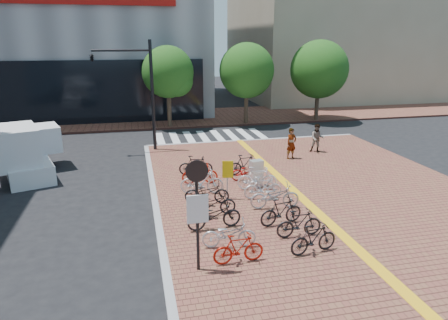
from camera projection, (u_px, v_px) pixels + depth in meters
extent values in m
plane|color=black|center=(271.00, 225.00, 14.51)|extent=(120.00, 120.00, 0.00)
cube|color=brown|center=(443.00, 294.00, 10.46)|extent=(14.00, 34.00, 0.15)
cube|color=#F2AF15|center=(410.00, 297.00, 10.22)|extent=(0.40, 34.00, 0.01)
cube|color=gray|center=(254.00, 141.00, 26.32)|extent=(14.00, 0.25, 0.15)
cube|color=brown|center=(190.00, 118.00, 34.09)|extent=(70.00, 8.00, 0.15)
cube|color=gray|center=(330.00, 16.00, 45.59)|extent=(20.00, 18.00, 18.00)
cube|color=silver|center=(160.00, 139.00, 26.94)|extent=(0.50, 4.00, 0.01)
cube|color=silver|center=(175.00, 139.00, 27.15)|extent=(0.50, 4.00, 0.01)
cube|color=silver|center=(190.00, 138.00, 27.36)|extent=(0.50, 4.00, 0.01)
cube|color=silver|center=(204.00, 137.00, 27.57)|extent=(0.50, 4.00, 0.01)
cube|color=silver|center=(218.00, 136.00, 27.79)|extent=(0.50, 4.00, 0.01)
cube|color=silver|center=(232.00, 136.00, 28.00)|extent=(0.50, 4.00, 0.01)
cube|color=silver|center=(246.00, 135.00, 28.21)|extent=(0.50, 4.00, 0.01)
cube|color=silver|center=(259.00, 134.00, 28.42)|extent=(0.50, 4.00, 0.01)
cylinder|color=#38281E|center=(169.00, 109.00, 30.00)|extent=(0.32, 0.32, 2.60)
sphere|color=#194714|center=(168.00, 72.00, 29.20)|extent=(3.80, 3.80, 3.80)
sphere|color=#194714|center=(177.00, 80.00, 29.22)|extent=(2.40, 2.40, 2.40)
cylinder|color=#38281E|center=(246.00, 106.00, 31.27)|extent=(0.32, 0.32, 2.60)
sphere|color=#194714|center=(247.00, 71.00, 30.47)|extent=(4.20, 4.20, 4.20)
sphere|color=#194714|center=(255.00, 79.00, 30.50)|extent=(2.40, 2.40, 2.40)
cylinder|color=#38281E|center=(317.00, 104.00, 32.54)|extent=(0.32, 0.32, 2.60)
sphere|color=#194714|center=(319.00, 69.00, 31.75)|extent=(4.60, 4.60, 4.60)
sphere|color=#194714|center=(327.00, 77.00, 31.77)|extent=(2.40, 2.40, 2.40)
imported|color=#B31A0C|center=(238.00, 249.00, 11.67)|extent=(1.55, 0.49, 0.92)
imported|color=silver|center=(229.00, 234.00, 12.56)|extent=(1.79, 0.85, 0.90)
imported|color=black|center=(214.00, 215.00, 13.79)|extent=(1.96, 0.81, 1.01)
imported|color=black|center=(212.00, 203.00, 14.87)|extent=(1.79, 0.65, 0.94)
imported|color=black|center=(207.00, 192.00, 15.96)|extent=(1.87, 0.94, 0.94)
imported|color=white|center=(202.00, 182.00, 16.91)|extent=(1.90, 0.85, 1.11)
imported|color=red|center=(200.00, 173.00, 18.13)|extent=(1.68, 0.62, 0.99)
imported|color=black|center=(196.00, 166.00, 19.26)|extent=(1.70, 0.76, 0.99)
imported|color=black|center=(314.00, 239.00, 12.21)|extent=(1.67, 0.71, 0.97)
imported|color=black|center=(299.00, 223.00, 13.24)|extent=(1.61, 0.50, 0.96)
imported|color=black|center=(281.00, 211.00, 14.12)|extent=(1.71, 0.75, 1.00)
imported|color=#A7A6AB|center=(275.00, 196.00, 15.47)|extent=(1.99, 0.86, 1.02)
imported|color=silver|center=(263.00, 187.00, 16.43)|extent=(1.63, 0.53, 0.97)
imported|color=white|center=(257.00, 178.00, 17.38)|extent=(1.82, 0.76, 1.06)
imported|color=#A50F0B|center=(248.00, 171.00, 18.68)|extent=(1.67, 0.68, 0.86)
imported|color=black|center=(245.00, 164.00, 19.46)|extent=(1.72, 0.73, 1.00)
imported|color=gray|center=(291.00, 143.00, 21.89)|extent=(0.72, 0.57, 1.71)
imported|color=#484F5B|center=(317.00, 138.00, 23.16)|extent=(0.99, 0.89, 1.67)
cube|color=silver|center=(256.00, 173.00, 17.78)|extent=(0.62, 0.50, 1.21)
cylinder|color=#B7B7BC|center=(227.00, 180.00, 16.33)|extent=(0.07, 0.07, 1.60)
cube|color=yellow|center=(228.00, 169.00, 16.15)|extent=(0.44, 0.13, 0.71)
cylinder|color=black|center=(197.00, 217.00, 10.99)|extent=(0.09, 0.09, 3.27)
cylinder|color=black|center=(197.00, 171.00, 10.53)|extent=(0.61, 0.06, 0.61)
cube|color=silver|center=(198.00, 209.00, 10.85)|extent=(0.60, 0.06, 0.82)
cylinder|color=black|center=(153.00, 96.00, 23.09)|extent=(0.19, 0.19, 6.34)
cylinder|color=black|center=(121.00, 50.00, 22.00)|extent=(3.17, 0.13, 0.13)
imported|color=black|center=(92.00, 56.00, 21.76)|extent=(0.28, 1.31, 0.53)
cube|color=silver|center=(28.00, 167.00, 19.70)|extent=(3.25, 4.90, 0.91)
cube|color=silver|center=(22.00, 140.00, 20.45)|extent=(2.42, 2.42, 1.31)
cube|color=silver|center=(26.00, 146.00, 18.67)|extent=(2.80, 3.31, 1.81)
cylinder|color=black|center=(6.00, 163.00, 20.62)|extent=(0.43, 0.74, 0.70)
cylinder|color=black|center=(12.00, 181.00, 17.98)|extent=(0.43, 0.74, 0.70)
cylinder|color=black|center=(42.00, 158.00, 21.47)|extent=(0.43, 0.74, 0.70)
cylinder|color=black|center=(52.00, 175.00, 18.83)|extent=(0.43, 0.74, 0.70)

